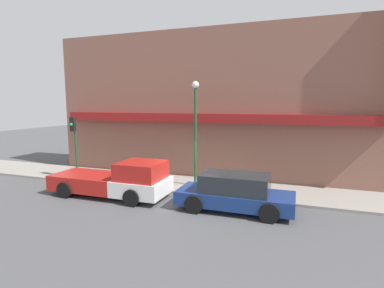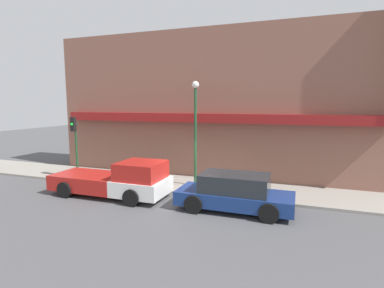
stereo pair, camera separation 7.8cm
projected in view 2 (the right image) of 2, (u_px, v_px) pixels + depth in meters
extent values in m
plane|color=#4C4C4F|center=(187.00, 195.00, 14.43)|extent=(80.00, 80.00, 0.00)
cube|color=gray|center=(198.00, 185.00, 15.93)|extent=(36.00, 3.23, 0.12)
cube|color=brown|center=(214.00, 105.00, 18.27)|extent=(19.80, 3.00, 8.59)
cube|color=maroon|center=(206.00, 118.00, 16.68)|extent=(18.22, 0.60, 0.50)
cube|color=white|center=(142.00, 186.00, 13.77)|extent=(2.30, 2.05, 0.72)
cube|color=#B21E19|center=(141.00, 170.00, 13.67)|extent=(1.96, 1.88, 0.79)
cube|color=#B21E19|center=(90.00, 181.00, 14.73)|extent=(3.46, 2.05, 0.72)
cylinder|color=black|center=(153.00, 186.00, 14.73)|extent=(0.76, 0.22, 0.76)
cylinder|color=black|center=(131.00, 198.00, 12.82)|extent=(0.76, 0.22, 0.76)
cylinder|color=black|center=(93.00, 179.00, 15.93)|extent=(0.76, 0.22, 0.76)
cylinder|color=black|center=(65.00, 190.00, 14.02)|extent=(0.76, 0.22, 0.76)
cube|color=navy|center=(234.00, 198.00, 12.33)|extent=(4.74, 1.82, 0.57)
cube|color=#23282D|center=(235.00, 183.00, 12.25)|extent=(2.75, 1.64, 0.74)
cylinder|color=black|center=(273.00, 199.00, 12.71)|extent=(0.76, 0.22, 0.76)
cylinder|color=black|center=(269.00, 213.00, 11.01)|extent=(0.76, 0.22, 0.76)
cylinder|color=black|center=(207.00, 192.00, 13.69)|extent=(0.76, 0.22, 0.76)
cylinder|color=black|center=(193.00, 204.00, 12.00)|extent=(0.76, 0.22, 0.76)
cylinder|color=#196633|center=(220.00, 187.00, 14.44)|extent=(0.18, 0.18, 0.54)
sphere|color=#196633|center=(220.00, 180.00, 14.39)|extent=(0.18, 0.18, 0.18)
cylinder|color=#1E4728|center=(195.00, 138.00, 15.35)|extent=(0.14, 0.14, 5.02)
sphere|color=silver|center=(195.00, 85.00, 14.99)|extent=(0.36, 0.36, 0.36)
cylinder|color=#1E4728|center=(76.00, 148.00, 17.03)|extent=(0.12, 0.12, 3.52)
cube|color=black|center=(73.00, 124.00, 16.70)|extent=(0.28, 0.20, 0.80)
sphere|color=green|center=(72.00, 124.00, 16.59)|extent=(0.16, 0.16, 0.16)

